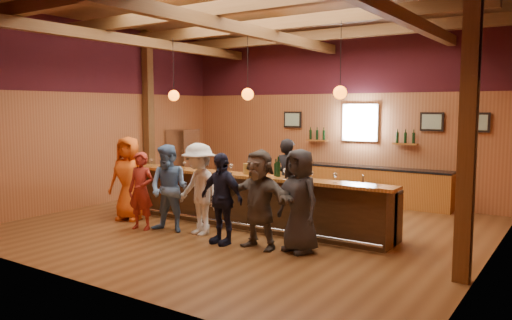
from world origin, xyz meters
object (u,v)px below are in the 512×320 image
object	(u,v)px
customer_white	(199,189)
ice_bucket	(248,169)
bartender	(287,179)
stainless_fridge	(183,160)
bar_counter	(253,200)
customer_orange	(129,178)
back_bar_cabinet	(370,185)
customer_brown	(259,199)
customer_redvest	(141,191)
customer_denim	(169,188)
customer_navy	(221,198)
bottle_a	(276,169)
customer_dark	(299,201)

from	to	relation	value
customer_white	ice_bucket	xyz separation A→B (m)	(0.50, 0.92, 0.33)
bartender	stainless_fridge	bearing A→B (deg)	-17.22
bar_counter	customer_orange	bearing A→B (deg)	-157.37
back_bar_cabinet	customer_brown	xyz separation A→B (m)	(-0.15, -4.90, 0.39)
bar_counter	customer_redvest	size ratio (longest dim) A/B	4.05
back_bar_cabinet	customer_denim	distance (m)	5.42
back_bar_cabinet	stainless_fridge	world-z (taller)	stainless_fridge
customer_redvest	customer_white	bearing A→B (deg)	2.57
back_bar_cabinet	customer_denim	world-z (taller)	customer_denim
customer_white	ice_bucket	world-z (taller)	customer_white
customer_navy	bottle_a	size ratio (longest dim) A/B	4.91
customer_orange	ice_bucket	size ratio (longest dim) A/B	8.50
bar_counter	stainless_fridge	bearing A→B (deg)	149.24
customer_denim	customer_navy	xyz separation A→B (m)	(1.38, -0.12, -0.04)
customer_dark	ice_bucket	xyz separation A→B (m)	(-1.64, 0.86, 0.34)
customer_denim	customer_dark	xyz separation A→B (m)	(2.79, 0.20, 0.02)
customer_denim	customer_brown	bearing A→B (deg)	-10.42
bottle_a	bar_counter	bearing A→B (deg)	163.30
customer_orange	ice_bucket	distance (m)	2.74
bartender	customer_dark	bearing A→B (deg)	127.58
stainless_fridge	ice_bucket	xyz separation A→B (m)	(4.20, -2.74, 0.32)
customer_redvest	stainless_fridge	bearing A→B (deg)	110.36
bar_counter	customer_brown	world-z (taller)	customer_brown
stainless_fridge	customer_denim	size ratio (longest dim) A/B	1.05
back_bar_cabinet	bar_counter	bearing A→B (deg)	-108.34
customer_redvest	customer_denim	xyz separation A→B (m)	(0.60, 0.17, 0.08)
customer_white	bar_counter	bearing A→B (deg)	84.70
customer_white	customer_navy	xyz separation A→B (m)	(0.73, -0.26, -0.06)
customer_brown	customer_dark	world-z (taller)	customer_dark
bar_counter	bottle_a	distance (m)	1.01
bar_counter	customer_denim	world-z (taller)	customer_denim
stainless_fridge	bottle_a	size ratio (longest dim) A/B	5.39
customer_dark	bottle_a	xyz separation A→B (m)	(-1.04, 0.94, 0.36)
bar_counter	customer_redvest	world-z (taller)	customer_redvest
customer_dark	bottle_a	world-z (taller)	customer_dark
customer_denim	customer_orange	bearing A→B (deg)	158.12
customer_redvest	customer_dark	distance (m)	3.41
back_bar_cabinet	customer_brown	distance (m)	4.92
customer_redvest	customer_dark	bearing A→B (deg)	-5.14
customer_orange	bartender	size ratio (longest dim) A/B	1.02
customer_white	back_bar_cabinet	bearing A→B (deg)	85.40
customer_denim	customer_white	size ratio (longest dim) A/B	0.97
customer_white	customer_navy	bearing A→B (deg)	-5.37
bar_counter	customer_navy	xyz separation A→B (m)	(0.31, -1.46, 0.30)
ice_bucket	bottle_a	bearing A→B (deg)	7.76
bar_counter	back_bar_cabinet	distance (m)	3.76
stainless_fridge	customer_dark	world-z (taller)	stainless_fridge
back_bar_cabinet	bartender	bearing A→B (deg)	-107.06
bar_counter	ice_bucket	distance (m)	0.76
bar_counter	customer_orange	size ratio (longest dim) A/B	3.47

